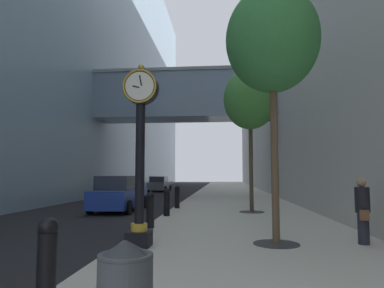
# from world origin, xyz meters

# --- Properties ---
(ground_plane) EXTENTS (110.00, 110.00, 0.00)m
(ground_plane) POSITION_xyz_m (0.00, 27.00, 0.00)
(ground_plane) COLOR black
(ground_plane) RESTS_ON ground
(sidewalk_right) EXTENTS (6.52, 80.00, 0.14)m
(sidewalk_right) POSITION_xyz_m (3.26, 30.00, 0.07)
(sidewalk_right) COLOR beige
(sidewalk_right) RESTS_ON ground
(building_block_left) EXTENTS (23.12, 80.00, 31.42)m
(building_block_left) POSITION_xyz_m (-11.72, 29.97, 15.65)
(building_block_left) COLOR #849EB2
(building_block_left) RESTS_ON ground
(building_block_right) EXTENTS (9.00, 80.00, 32.50)m
(building_block_right) POSITION_xyz_m (11.02, 30.00, 16.25)
(building_block_right) COLOR #B7B2A8
(building_block_right) RESTS_ON ground
(street_clock) EXTENTS (0.84, 0.55, 4.33)m
(street_clock) POSITION_xyz_m (0.56, 6.94, 2.51)
(street_clock) COLOR black
(street_clock) RESTS_ON sidewalk_right
(bollard_nearest) EXTENTS (0.26, 0.26, 1.11)m
(bollard_nearest) POSITION_xyz_m (0.25, 3.28, 0.72)
(bollard_nearest) COLOR black
(bollard_nearest) RESTS_ON sidewalk_right
(bollard_third) EXTENTS (0.26, 0.26, 1.11)m
(bollard_third) POSITION_xyz_m (0.25, 9.66, 0.72)
(bollard_third) COLOR black
(bollard_third) RESTS_ON sidewalk_right
(bollard_fourth) EXTENTS (0.26, 0.26, 1.11)m
(bollard_fourth) POSITION_xyz_m (0.25, 12.84, 0.72)
(bollard_fourth) COLOR black
(bollard_fourth) RESTS_ON sidewalk_right
(bollard_fifth) EXTENTS (0.26, 0.26, 1.11)m
(bollard_fifth) POSITION_xyz_m (0.25, 16.03, 0.72)
(bollard_fifth) COLOR black
(bollard_fifth) RESTS_ON sidewalk_right
(street_tree_near) EXTENTS (2.33, 2.33, 6.38)m
(street_tree_near) POSITION_xyz_m (3.77, 7.49, 5.15)
(street_tree_near) COLOR #333335
(street_tree_near) RESTS_ON sidewalk_right
(street_tree_mid_near) EXTENTS (2.41, 2.41, 6.46)m
(street_tree_mid_near) POSITION_xyz_m (3.77, 14.55, 5.19)
(street_tree_mid_near) COLOR #333335
(street_tree_mid_near) RESTS_ON sidewalk_right
(pedestrian_walking) EXTENTS (0.40, 0.50, 1.59)m
(pedestrian_walking) POSITION_xyz_m (5.86, 7.65, 0.97)
(pedestrian_walking) COLOR #23232D
(pedestrian_walking) RESTS_ON sidewalk_right
(car_grey_near) EXTENTS (2.07, 4.13, 1.59)m
(car_grey_near) POSITION_xyz_m (-4.17, 35.02, 0.77)
(car_grey_near) COLOR slate
(car_grey_near) RESTS_ON ground
(car_blue_mid) EXTENTS (1.99, 4.69, 1.73)m
(car_blue_mid) POSITION_xyz_m (-2.62, 15.83, 0.84)
(car_blue_mid) COLOR navy
(car_blue_mid) RESTS_ON ground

